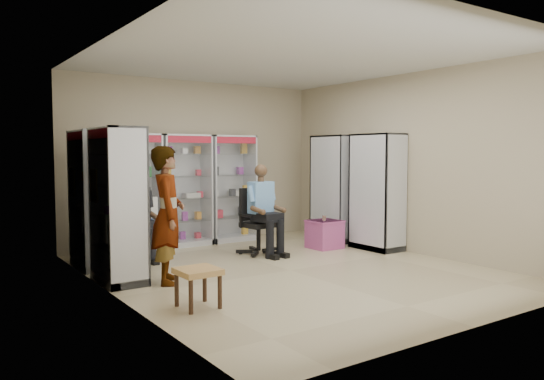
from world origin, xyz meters
TOP-DOWN VIEW (x-y plane):
  - floor at (0.00, 0.00)m, footprint 6.00×6.00m
  - room_shell at (0.00, 0.00)m, footprint 5.02×6.02m
  - cabinet_back_left at (-1.30, 2.73)m, footprint 0.90×0.50m
  - cabinet_back_mid at (-0.35, 2.73)m, footprint 0.90×0.50m
  - cabinet_back_right at (0.60, 2.73)m, footprint 0.90×0.50m
  - cabinet_right_far at (2.23, 1.60)m, footprint 0.90×0.50m
  - cabinet_right_near at (2.23, 0.50)m, footprint 0.90×0.50m
  - cabinet_left_far at (-2.23, 1.80)m, footprint 0.90×0.50m
  - cabinet_left_near at (-2.23, 0.70)m, footprint 0.90×0.50m
  - wooden_chair at (-1.55, 2.00)m, footprint 0.42×0.42m
  - seated_customer at (-1.55, 1.95)m, footprint 0.44×0.60m
  - office_chair at (0.30, 1.29)m, footprint 0.66×0.66m
  - seated_shopkeeper at (0.30, 1.24)m, footprint 0.52×0.68m
  - pink_trunk at (1.55, 1.09)m, footprint 0.52×0.50m
  - tea_glass at (1.51, 1.05)m, footprint 0.07×0.07m
  - woven_stool_a at (1.59, 1.21)m, footprint 0.50×0.50m
  - woven_stool_b at (-1.90, -0.90)m, footprint 0.44×0.44m
  - standing_man at (-1.72, 0.30)m, footprint 0.65×0.76m

SIDE VIEW (x-z plane):
  - floor at x=0.00m, z-range 0.00..0.00m
  - woven_stool_a at x=1.59m, z-range 0.00..0.38m
  - woven_stool_b at x=-1.90m, z-range 0.00..0.43m
  - pink_trunk at x=1.55m, z-range 0.00..0.49m
  - wooden_chair at x=-1.55m, z-range 0.00..0.94m
  - tea_glass at x=1.51m, z-range 0.49..0.59m
  - office_chair at x=0.30m, z-range 0.00..1.09m
  - seated_customer at x=-1.55m, z-range 0.00..1.34m
  - seated_shopkeeper at x=0.30m, z-range 0.00..1.39m
  - standing_man at x=-1.72m, z-range 0.00..1.76m
  - cabinet_back_left at x=-1.30m, z-range 0.00..2.00m
  - cabinet_back_mid at x=-0.35m, z-range 0.00..2.00m
  - cabinet_back_right at x=0.60m, z-range 0.00..2.00m
  - cabinet_right_far at x=2.23m, z-range 0.00..2.00m
  - cabinet_right_near at x=2.23m, z-range 0.00..2.00m
  - cabinet_left_far at x=-2.23m, z-range 0.00..2.00m
  - cabinet_left_near at x=-2.23m, z-range 0.00..2.00m
  - room_shell at x=0.00m, z-range 0.46..3.47m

